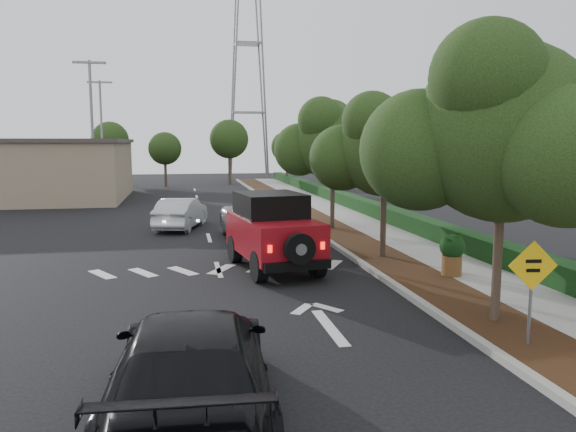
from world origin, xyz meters
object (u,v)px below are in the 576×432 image
object	(u,v)px
speed_hump_sign	(532,279)
silver_suv_ahead	(260,222)
black_suv_oncoming	(191,366)
red_jeep	(271,230)

from	to	relation	value
speed_hump_sign	silver_suv_ahead	bearing A→B (deg)	111.89
silver_suv_ahead	black_suv_oncoming	size ratio (longest dim) A/B	1.04
silver_suv_ahead	speed_hump_sign	size ratio (longest dim) A/B	2.81
black_suv_oncoming	silver_suv_ahead	bearing A→B (deg)	-98.68
red_jeep	black_suv_oncoming	size ratio (longest dim) A/B	0.87
black_suv_oncoming	speed_hump_sign	size ratio (longest dim) A/B	2.70
red_jeep	black_suv_oncoming	world-z (taller)	red_jeep
silver_suv_ahead	speed_hump_sign	bearing A→B (deg)	-78.62
black_suv_oncoming	speed_hump_sign	xyz separation A→B (m)	(6.40, 1.52, 0.61)
silver_suv_ahead	red_jeep	bearing A→B (deg)	-97.22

